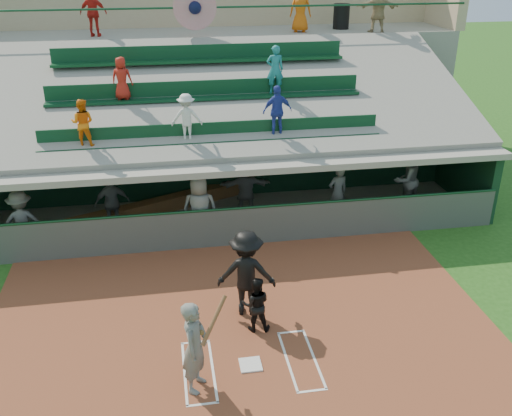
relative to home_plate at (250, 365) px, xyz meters
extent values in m
plane|color=#214F16|center=(0.00, 0.00, -0.04)|extent=(100.00, 100.00, 0.00)
cube|color=brown|center=(0.00, 0.50, -0.03)|extent=(11.00, 9.00, 0.02)
cube|color=silver|center=(0.00, 0.00, 0.00)|extent=(0.43, 0.43, 0.03)
cube|color=white|center=(-0.75, 0.00, -0.01)|extent=(0.05, 1.80, 0.01)
cube|color=silver|center=(0.75, 0.00, -0.01)|extent=(0.05, 1.80, 0.01)
cube|color=white|center=(-1.30, 0.00, -0.01)|extent=(0.05, 1.80, 0.01)
cube|color=silver|center=(1.30, 0.00, -0.01)|extent=(0.05, 1.80, 0.01)
cube|color=white|center=(-1.02, 0.90, -0.01)|extent=(0.60, 0.05, 0.01)
cube|color=white|center=(1.02, 0.90, -0.01)|extent=(0.60, 0.05, 0.01)
cube|color=silver|center=(-1.02, -0.90, -0.01)|extent=(0.60, 0.05, 0.01)
cube|color=white|center=(1.02, -0.90, -0.01)|extent=(0.60, 0.05, 0.01)
cube|color=gray|center=(0.00, 6.75, -0.02)|extent=(16.00, 3.50, 0.04)
cube|color=gray|center=(0.00, 13.50, 2.26)|extent=(20.00, 3.00, 4.60)
cube|color=#515651|center=(0.00, 5.00, 0.52)|extent=(16.00, 0.06, 1.10)
cylinder|color=#143F21|center=(0.00, 5.00, 1.09)|extent=(16.00, 0.08, 0.08)
cube|color=black|center=(0.00, 8.50, 1.07)|extent=(16.00, 0.25, 2.20)
cube|color=#10311C|center=(8.00, 6.75, 1.07)|extent=(0.25, 3.50, 2.20)
cube|color=gray|center=(0.00, 6.75, 2.17)|extent=(16.40, 3.90, 0.18)
cube|color=gray|center=(0.00, 10.25, 1.12)|extent=(16.40, 3.50, 2.30)
cube|color=gray|center=(0.00, 11.90, 2.26)|extent=(16.40, 0.30, 4.60)
cube|color=gray|center=(0.00, 8.60, 3.42)|extent=(16.40, 6.51, 2.37)
cube|color=#0B321C|center=(0.00, 6.20, 2.62)|extent=(9.40, 0.42, 0.08)
cube|color=#0C351E|center=(0.00, 6.40, 2.88)|extent=(9.40, 0.06, 0.45)
cube|color=#0C351E|center=(0.00, 8.10, 3.37)|extent=(9.40, 0.42, 0.08)
cube|color=#0C381F|center=(0.00, 8.30, 3.62)|extent=(9.40, 0.06, 0.45)
cube|color=#0D3D1E|center=(0.00, 10.00, 4.12)|extent=(9.40, 0.42, 0.08)
cube|color=#0D3920|center=(0.00, 10.20, 4.38)|extent=(9.40, 0.06, 0.45)
imported|color=orange|center=(-3.46, 6.30, 3.29)|extent=(0.69, 0.58, 1.26)
imported|color=silver|center=(-0.73, 6.30, 3.30)|extent=(0.86, 0.53, 1.29)
imported|color=#2839A0|center=(1.78, 6.30, 3.36)|extent=(0.86, 0.44, 1.42)
imported|color=#AA1D13|center=(-2.46, 8.20, 4.02)|extent=(0.67, 0.51, 1.23)
imported|color=#1B767C|center=(2.08, 8.20, 4.12)|extent=(0.54, 0.36, 1.44)
cylinder|color=#144025|center=(0.00, 12.00, 5.56)|extent=(20.00, 0.07, 0.07)
cylinder|color=#B61A2C|center=(0.00, 11.98, 5.56)|extent=(1.50, 0.06, 1.50)
sphere|color=#0D1134|center=(0.00, 11.95, 5.56)|extent=(0.44, 0.44, 0.44)
imported|color=#5B5E59|center=(-1.09, -0.42, 0.91)|extent=(0.67, 0.80, 1.86)
cylinder|color=brown|center=(-0.74, -0.57, 1.57)|extent=(0.56, 0.54, 0.75)
sphere|color=brown|center=(-0.96, -0.42, 1.22)|extent=(0.10, 0.10, 0.10)
imported|color=black|center=(0.30, 1.15, 0.62)|extent=(0.68, 0.56, 1.26)
imported|color=black|center=(0.21, 1.83, 0.99)|extent=(1.42, 0.98, 2.01)
cube|color=brown|center=(-0.07, 8.14, 0.22)|extent=(13.13, 5.97, 0.42)
imported|color=#525550|center=(-5.24, 5.58, 0.88)|extent=(1.20, 0.78, 1.74)
imported|color=#525550|center=(-2.96, 6.49, 0.85)|extent=(1.05, 0.60, 1.68)
imported|color=#5A5D58|center=(-0.54, 5.28, 1.00)|extent=(1.05, 0.76, 1.99)
imported|color=#5C5F59|center=(0.97, 6.97, 0.85)|extent=(1.59, 0.56, 1.69)
imported|color=#5E615C|center=(3.61, 6.10, 0.85)|extent=(0.69, 0.52, 1.69)
imported|color=#5E605B|center=(5.87, 6.39, 1.00)|extent=(1.19, 1.07, 1.99)
cylinder|color=black|center=(5.70, 13.31, 5.03)|extent=(0.62, 0.62, 0.93)
imported|color=red|center=(-3.50, 12.82, 5.37)|extent=(0.99, 0.54, 1.60)
imported|color=#CB560B|center=(3.93, 12.73, 5.38)|extent=(0.91, 0.72, 1.62)
imported|color=tan|center=(6.76, 12.24, 5.41)|extent=(1.61, 0.71, 1.68)
camera|label=1|loc=(-1.38, -8.81, 7.57)|focal=40.00mm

